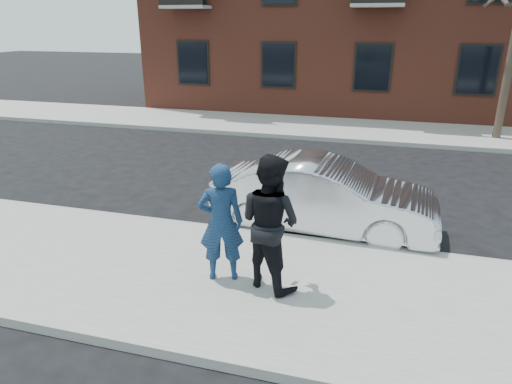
% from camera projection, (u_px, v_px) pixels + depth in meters
% --- Properties ---
extents(ground, '(100.00, 100.00, 0.00)m').
position_uv_depth(ground, '(320.00, 293.00, 6.99)').
color(ground, black).
rests_on(ground, ground).
extents(near_sidewalk, '(50.00, 3.50, 0.15)m').
position_uv_depth(near_sidewalk, '(318.00, 297.00, 6.74)').
color(near_sidewalk, gray).
rests_on(near_sidewalk, ground).
extents(near_curb, '(50.00, 0.10, 0.15)m').
position_uv_depth(near_curb, '(332.00, 244.00, 8.36)').
color(near_curb, '#999691').
rests_on(near_curb, ground).
extents(far_sidewalk, '(50.00, 3.50, 0.15)m').
position_uv_depth(far_sidewalk, '(363.00, 130.00, 17.11)').
color(far_sidewalk, gray).
rests_on(far_sidewalk, ground).
extents(far_curb, '(50.00, 0.10, 0.15)m').
position_uv_depth(far_curb, '(360.00, 141.00, 15.48)').
color(far_curb, '#999691').
rests_on(far_curb, ground).
extents(silver_sedan, '(4.38, 1.74, 1.42)m').
position_uv_depth(silver_sedan, '(325.00, 196.00, 8.88)').
color(silver_sedan, silver).
rests_on(silver_sedan, ground).
extents(man_hoodie, '(0.78, 0.64, 1.86)m').
position_uv_depth(man_hoodie, '(221.00, 223.00, 6.81)').
color(man_hoodie, navy).
rests_on(man_hoodie, near_sidewalk).
extents(man_peacoat, '(1.23, 1.14, 2.04)m').
position_uv_depth(man_peacoat, '(270.00, 222.00, 6.61)').
color(man_peacoat, black).
rests_on(man_peacoat, near_sidewalk).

